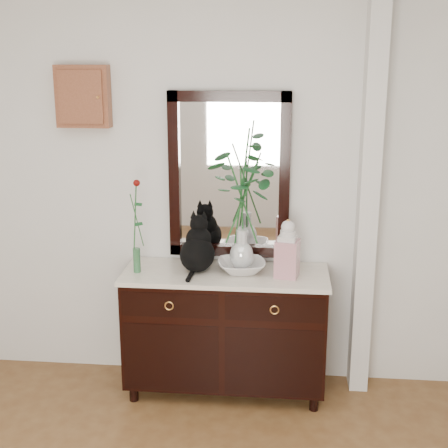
# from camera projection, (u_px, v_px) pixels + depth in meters

# --- Properties ---
(wall_back) EXTENTS (3.60, 0.04, 2.70)m
(wall_back) POSITION_uv_depth(u_px,v_px,m) (214.00, 188.00, 4.15)
(wall_back) COLOR silver
(wall_back) RESTS_ON ground
(pilaster) EXTENTS (0.12, 0.20, 2.70)m
(pilaster) POSITION_uv_depth(u_px,v_px,m) (368.00, 194.00, 3.98)
(pilaster) COLOR silver
(pilaster) RESTS_ON ground
(sideboard) EXTENTS (1.33, 0.52, 0.82)m
(sideboard) POSITION_uv_depth(u_px,v_px,m) (225.00, 326.00, 4.13)
(sideboard) COLOR black
(sideboard) RESTS_ON ground
(wall_mirror) EXTENTS (0.80, 0.06, 1.10)m
(wall_mirror) POSITION_uv_depth(u_px,v_px,m) (229.00, 176.00, 4.11)
(wall_mirror) COLOR black
(wall_mirror) RESTS_ON wall_back
(key_cabinet) EXTENTS (0.35, 0.10, 0.40)m
(key_cabinet) POSITION_uv_depth(u_px,v_px,m) (83.00, 96.00, 4.04)
(key_cabinet) COLOR brown
(key_cabinet) RESTS_ON wall_back
(cat) EXTENTS (0.27, 0.33, 0.37)m
(cat) POSITION_uv_depth(u_px,v_px,m) (197.00, 243.00, 4.02)
(cat) COLOR black
(cat) RESTS_ON sideboard
(lotus_bowl) EXTENTS (0.36, 0.36, 0.08)m
(lotus_bowl) POSITION_uv_depth(u_px,v_px,m) (241.00, 266.00, 4.03)
(lotus_bowl) COLOR silver
(lotus_bowl) RESTS_ON sideboard
(vase_branches) EXTENTS (0.53, 0.53, 0.93)m
(vase_branches) POSITION_uv_depth(u_px,v_px,m) (242.00, 199.00, 3.91)
(vase_branches) COLOR silver
(vase_branches) RESTS_ON lotus_bowl
(bud_vase_rose) EXTENTS (0.09, 0.09, 0.62)m
(bud_vase_rose) POSITION_uv_depth(u_px,v_px,m) (136.00, 226.00, 3.96)
(bud_vase_rose) COLOR #336A40
(bud_vase_rose) RESTS_ON sideboard
(ginger_jar) EXTENTS (0.17, 0.17, 0.38)m
(ginger_jar) POSITION_uv_depth(u_px,v_px,m) (287.00, 248.00, 3.91)
(ginger_jar) COLOR silver
(ginger_jar) RESTS_ON sideboard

